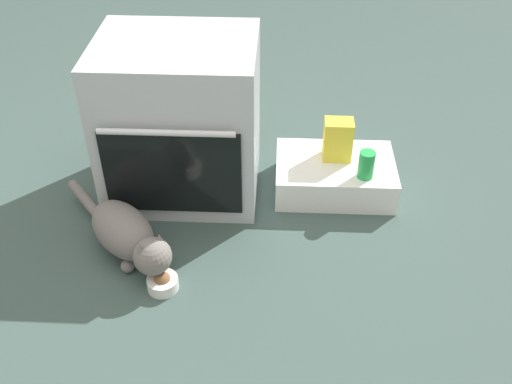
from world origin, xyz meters
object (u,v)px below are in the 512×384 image
oven (180,120)px  soda_can (366,165)px  snack_bag (338,140)px  pantry_cabinet (335,175)px  food_bowl (163,282)px  cat (127,234)px

oven → soda_can: size_ratio=5.57×
soda_can → snack_bag: snack_bag is taller
soda_can → pantry_cabinet: bearing=138.5°
food_bowl → soda_can: 0.94m
pantry_cabinet → cat: size_ratio=0.94×
pantry_cabinet → snack_bag: 0.16m
oven → soda_can: (0.77, -0.10, -0.13)m
oven → soda_can: 0.78m
food_bowl → soda_can: (0.76, 0.52, 0.17)m
food_bowl → soda_can: size_ratio=0.95×
oven → snack_bag: size_ratio=3.72×
soda_can → snack_bag: bearing=129.1°
snack_bag → cat: bearing=-148.3°
pantry_cabinet → food_bowl: bearing=-136.2°
food_bowl → cat: size_ratio=0.21×
food_bowl → snack_bag: (0.65, 0.66, 0.20)m
snack_bag → food_bowl: bearing=-134.8°
oven → food_bowl: 0.69m
oven → soda_can: bearing=-7.2°
oven → cat: (-0.15, -0.46, -0.22)m
snack_bag → oven: bearing=-176.6°
oven → food_bowl: size_ratio=5.87×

